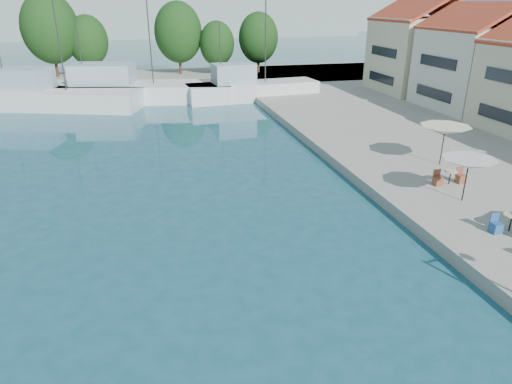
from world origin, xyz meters
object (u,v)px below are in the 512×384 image
object	(u,v)px
umbrella_white	(469,163)
trawler_02	(46,97)
trawler_04	(250,90)
trawler_03	(129,90)
umbrella_cream	(445,130)

from	to	relation	value
umbrella_white	trawler_02	bearing A→B (deg)	128.17
trawler_02	trawler_04	bearing A→B (deg)	17.26
trawler_03	umbrella_white	distance (m)	36.07
trawler_03	umbrella_cream	bearing A→B (deg)	-44.43
trawler_03	umbrella_cream	size ratio (longest dim) A/B	7.09
trawler_02	trawler_04	world-z (taller)	same
umbrella_cream	umbrella_white	bearing A→B (deg)	-113.52
trawler_02	umbrella_white	distance (m)	38.80
trawler_02	umbrella_white	world-z (taller)	trawler_02
trawler_03	umbrella_cream	xyz separation A→B (m)	(18.31, -27.19, 1.66)
trawler_04	trawler_03	bearing A→B (deg)	163.31
trawler_02	umbrella_cream	bearing A→B (deg)	-24.72
trawler_03	umbrella_white	bearing A→B (deg)	-51.83
umbrella_cream	trawler_04	bearing A→B (deg)	103.67
trawler_02	trawler_03	bearing A→B (deg)	32.15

